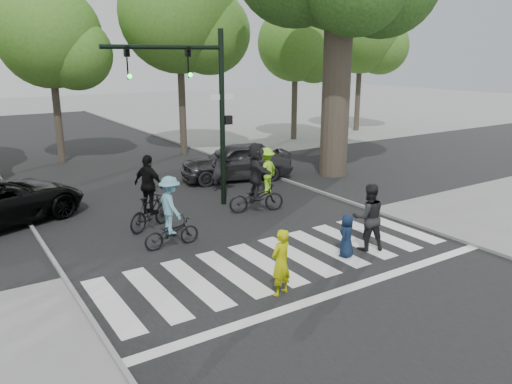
% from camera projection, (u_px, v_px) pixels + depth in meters
% --- Properties ---
extents(ground, '(120.00, 120.00, 0.00)m').
position_uv_depth(ground, '(305.00, 273.00, 12.23)').
color(ground, gray).
rests_on(ground, ground).
extents(road_stem, '(10.00, 70.00, 0.01)m').
position_uv_depth(road_stem, '(210.00, 219.00, 16.27)').
color(road_stem, black).
rests_on(road_stem, ground).
extents(road_cross, '(70.00, 10.00, 0.01)m').
position_uv_depth(road_cross, '(172.00, 197.00, 18.69)').
color(road_cross, black).
rests_on(road_cross, ground).
extents(curb_left, '(0.10, 70.00, 0.10)m').
position_uv_depth(curb_left, '(46.00, 249.00, 13.60)').
color(curb_left, gray).
rests_on(curb_left, ground).
extents(curb_right, '(0.10, 70.00, 0.10)m').
position_uv_depth(curb_right, '(328.00, 195.00, 18.91)').
color(curb_right, gray).
rests_on(curb_right, ground).
extents(crosswalk, '(10.00, 3.85, 0.01)m').
position_uv_depth(crosswalk, '(289.00, 264.00, 12.76)').
color(crosswalk, silver).
rests_on(crosswalk, ground).
extents(traffic_signal, '(4.45, 0.29, 6.00)m').
position_uv_depth(traffic_signal, '(199.00, 95.00, 16.38)').
color(traffic_signal, black).
rests_on(traffic_signal, ground).
extents(bg_tree_2, '(5.04, 4.80, 8.40)m').
position_uv_depth(bg_tree_2, '(56.00, 41.00, 23.20)').
color(bg_tree_2, brown).
rests_on(bg_tree_2, ground).
extents(bg_tree_3, '(6.30, 6.00, 10.20)m').
position_uv_depth(bg_tree_3, '(186.00, 18.00, 24.98)').
color(bg_tree_3, brown).
rests_on(bg_tree_3, ground).
extents(bg_tree_4, '(4.83, 4.60, 8.15)m').
position_uv_depth(bg_tree_4, '(300.00, 47.00, 30.18)').
color(bg_tree_4, brown).
rests_on(bg_tree_4, ground).
extents(bg_tree_5, '(5.67, 5.40, 9.30)m').
position_uv_depth(bg_tree_5, '(366.00, 36.00, 33.62)').
color(bg_tree_5, brown).
rests_on(bg_tree_5, ground).
extents(pedestrian_woman, '(0.63, 0.49, 1.53)m').
position_uv_depth(pedestrian_woman, '(281.00, 262.00, 10.96)').
color(pedestrian_woman, '#B6BD08').
rests_on(pedestrian_woman, ground).
extents(pedestrian_child, '(0.67, 0.56, 1.17)m').
position_uv_depth(pedestrian_child, '(347.00, 236.00, 13.10)').
color(pedestrian_child, '#101E37').
rests_on(pedestrian_child, ground).
extents(pedestrian_adult, '(1.11, 1.00, 1.86)m').
position_uv_depth(pedestrian_adult, '(368.00, 217.00, 13.50)').
color(pedestrian_adult, black).
rests_on(pedestrian_adult, ground).
extents(cyclist_left, '(1.60, 1.04, 2.02)m').
position_uv_depth(cyclist_left, '(171.00, 217.00, 13.67)').
color(cyclist_left, black).
rests_on(cyclist_left, ground).
extents(cyclist_mid, '(1.81, 1.24, 2.31)m').
position_uv_depth(cyclist_mid, '(150.00, 199.00, 15.09)').
color(cyclist_mid, black).
rests_on(cyclist_mid, ground).
extents(cyclist_right, '(1.99, 1.84, 2.39)m').
position_uv_depth(cyclist_right, '(256.00, 181.00, 16.73)').
color(cyclist_right, black).
rests_on(cyclist_right, ground).
extents(car_grey, '(5.03, 2.99, 1.60)m').
position_uv_depth(car_grey, '(236.00, 161.00, 21.20)').
color(car_grey, '#2E2D31').
rests_on(car_grey, ground).
extents(bystander_hivis, '(1.31, 1.04, 1.78)m').
position_uv_depth(bystander_hivis, '(266.00, 171.00, 19.08)').
color(bystander_hivis, '#99F024').
rests_on(bystander_hivis, ground).
extents(bystander_dark, '(0.65, 0.48, 1.62)m').
position_uv_depth(bystander_dark, '(217.00, 170.00, 19.50)').
color(bystander_dark, black).
rests_on(bystander_dark, ground).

